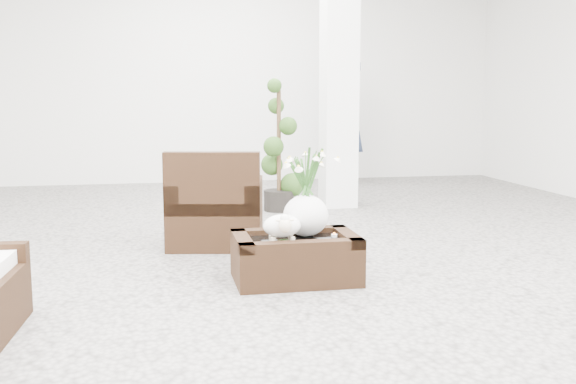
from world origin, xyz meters
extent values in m
plane|color=gray|center=(0.00, 0.00, 0.00)|extent=(11.00, 11.00, 0.00)
cube|color=white|center=(1.20, 2.80, 1.75)|extent=(0.40, 0.40, 3.50)
cube|color=#311C0E|center=(-0.01, -0.41, 0.16)|extent=(0.90, 0.60, 0.31)
ellipsoid|color=white|center=(-0.13, -0.51, 0.42)|extent=(0.28, 0.23, 0.21)
cylinder|color=white|center=(0.29, -0.39, 0.33)|extent=(0.04, 0.04, 0.03)
cube|color=#311C0E|center=(-0.47, 0.93, 0.44)|extent=(0.96, 0.93, 0.88)
imported|color=navy|center=(1.89, 4.80, 0.96)|extent=(0.50, 0.72, 1.92)
camera|label=1|loc=(-0.99, -5.13, 1.36)|focal=41.73mm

